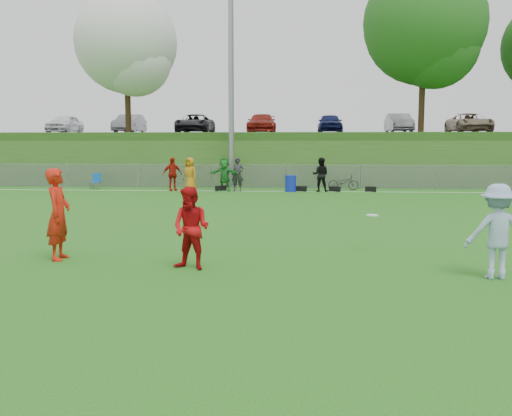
# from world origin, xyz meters

# --- Properties ---
(ground) EXTENTS (120.00, 120.00, 0.00)m
(ground) POSITION_xyz_m (0.00, 0.00, 0.00)
(ground) COLOR #1C5E13
(ground) RESTS_ON ground
(sideline_far) EXTENTS (60.00, 0.10, 0.01)m
(sideline_far) POSITION_xyz_m (0.00, 18.00, 0.01)
(sideline_far) COLOR white
(sideline_far) RESTS_ON ground
(fence) EXTENTS (58.00, 0.06, 1.30)m
(fence) POSITION_xyz_m (0.00, 20.00, 0.65)
(fence) COLOR gray
(fence) RESTS_ON ground
(light_pole) EXTENTS (1.20, 0.40, 12.15)m
(light_pole) POSITION_xyz_m (-3.00, 20.80, 6.71)
(light_pole) COLOR gray
(light_pole) RESTS_ON ground
(berm) EXTENTS (120.00, 18.00, 3.00)m
(berm) POSITION_xyz_m (0.00, 31.00, 1.50)
(berm) COLOR #254A14
(berm) RESTS_ON ground
(parking_lot) EXTENTS (120.00, 12.00, 0.10)m
(parking_lot) POSITION_xyz_m (0.00, 33.00, 3.05)
(parking_lot) COLOR black
(parking_lot) RESTS_ON berm
(tree_white_flowering) EXTENTS (6.30, 6.30, 8.78)m
(tree_white_flowering) POSITION_xyz_m (-9.84, 24.92, 8.32)
(tree_white_flowering) COLOR black
(tree_white_flowering) RESTS_ON berm
(tree_green_near) EXTENTS (7.14, 7.14, 9.95)m
(tree_green_near) POSITION_xyz_m (8.16, 24.42, 9.03)
(tree_green_near) COLOR black
(tree_green_near) RESTS_ON berm
(car_row) EXTENTS (32.04, 5.18, 1.44)m
(car_row) POSITION_xyz_m (-1.17, 32.00, 3.82)
(car_row) COLOR white
(car_row) RESTS_ON parking_lot
(spectator_row) EXTENTS (8.49, 0.88, 1.69)m
(spectator_row) POSITION_xyz_m (-2.69, 18.00, 0.85)
(spectator_row) COLOR #AB170B
(spectator_row) RESTS_ON ground
(gear_bags) EXTENTS (8.13, 0.42, 0.26)m
(gear_bags) POSITION_xyz_m (1.09, 18.10, 0.13)
(gear_bags) COLOR black
(gear_bags) RESTS_ON ground
(player_red_left) EXTENTS (0.51, 0.73, 1.93)m
(player_red_left) POSITION_xyz_m (-4.39, 0.96, 0.96)
(player_red_left) COLOR red
(player_red_left) RESTS_ON ground
(player_red_center) EXTENTS (0.94, 0.84, 1.61)m
(player_red_center) POSITION_xyz_m (-1.44, 0.25, 0.81)
(player_red_center) COLOR #BA0C10
(player_red_center) RESTS_ON ground
(player_blue) EXTENTS (1.13, 0.66, 1.73)m
(player_blue) POSITION_xyz_m (4.20, -0.11, 0.86)
(player_blue) COLOR #99B1D4
(player_blue) RESTS_ON ground
(frisbee) EXTENTS (0.26, 0.26, 0.02)m
(frisbee) POSITION_xyz_m (2.28, 2.17, 0.85)
(frisbee) COLOR silver
(frisbee) RESTS_ON ground
(recycling_bin) EXTENTS (0.66, 0.66, 0.82)m
(recycling_bin) POSITION_xyz_m (0.30, 17.88, 0.41)
(recycling_bin) COLOR #1025AF
(recycling_bin) RESTS_ON ground
(camp_chair) EXTENTS (0.47, 0.48, 0.83)m
(camp_chair) POSITION_xyz_m (-10.00, 18.82, 0.25)
(camp_chair) COLOR #0F55AD
(camp_chair) RESTS_ON ground
(bicycle) EXTENTS (1.59, 0.71, 0.81)m
(bicycle) POSITION_xyz_m (3.00, 19.00, 0.41)
(bicycle) COLOR #2A2A2D
(bicycle) RESTS_ON ground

